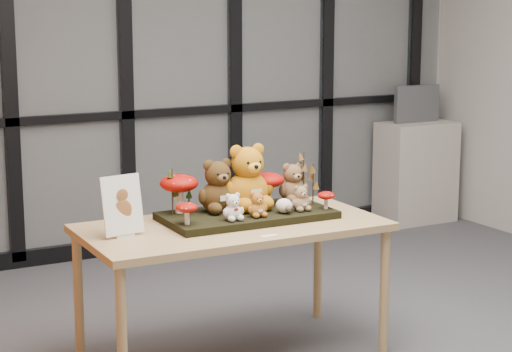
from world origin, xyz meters
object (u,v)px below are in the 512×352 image
bear_brown_medium (218,183)px  plush_cream_hedgehog (284,205)px  bear_small_yellow (257,203)px  bear_tan_back (293,180)px  cabinet (416,172)px  mushroom_front_right (326,199)px  bear_pooh_yellow (247,173)px  bear_white_bow (233,205)px  mushroom_front_left (187,212)px  monitor (417,104)px  bear_beige_small (301,197)px  diorama_tray (247,215)px  mushroom_back_left (179,192)px  mushroom_back_right (268,187)px  sign_holder (122,208)px  display_table (232,236)px

bear_brown_medium → plush_cream_hedgehog: (0.29, -0.21, -0.11)m
bear_brown_medium → bear_small_yellow: (0.12, -0.21, -0.08)m
bear_tan_back → cabinet: size_ratio=0.28×
bear_brown_medium → mushroom_front_right: (0.54, -0.23, -0.10)m
plush_cream_hedgehog → bear_small_yellow: bearing=-176.9°
bear_pooh_yellow → bear_white_bow: bear_pooh_yellow is taller
mushroom_front_left → monitor: bearing=33.9°
bear_beige_small → cabinet: bearing=41.7°
bear_tan_back → bear_beige_small: 0.24m
diorama_tray → bear_white_bow: (-0.15, -0.13, 0.10)m
diorama_tray → mushroom_back_left: 0.38m
bear_beige_small → plush_cream_hedgehog: (-0.11, -0.01, -0.03)m
bear_beige_small → mushroom_front_right: (0.14, -0.03, -0.02)m
bear_brown_medium → mushroom_front_left: 0.34m
plush_cream_hedgehog → mushroom_back_left: (-0.48, 0.27, 0.07)m
plush_cream_hedgehog → bear_beige_small: bearing=4.8°
bear_tan_back → bear_small_yellow: size_ratio=1.63×
plush_cream_hedgehog → bear_brown_medium: bearing=145.2°
bear_tan_back → mushroom_back_right: (-0.16, -0.01, -0.02)m
bear_white_bow → mushroom_front_right: (0.56, -0.01, -0.03)m
bear_tan_back → bear_white_bow: 0.56m
mushroom_back_right → mushroom_front_left: mushroom_back_right is taller
plush_cream_hedgehog → sign_holder: size_ratio=0.28×
bear_pooh_yellow → plush_cream_hedgehog: bear_pooh_yellow is taller
bear_white_bow → mushroom_back_left: mushroom_back_left is taller
bear_tan_back → plush_cream_hedgehog: size_ratio=2.79×
diorama_tray → mushroom_front_left: bearing=-164.5°
bear_small_yellow → monitor: size_ratio=0.33×
display_table → mushroom_back_right: 0.40m
display_table → cabinet: (2.80, 2.01, -0.24)m
display_table → plush_cream_hedgehog: 0.32m
mushroom_front_right → bear_white_bow: bearing=179.1°
bear_brown_medium → bear_tan_back: bear_brown_medium is taller
diorama_tray → sign_holder: (-0.71, -0.03, 0.12)m
bear_pooh_yellow → mushroom_back_right: bear_pooh_yellow is taller
bear_tan_back → plush_cream_hedgehog: 0.31m
bear_small_yellow → monitor: monitor is taller
mushroom_back_right → sign_holder: sign_holder is taller
diorama_tray → mushroom_back_right: size_ratio=4.59×
bear_tan_back → mushroom_front_right: (0.06, -0.25, -0.07)m
bear_pooh_yellow → bear_tan_back: 0.32m
mushroom_back_right → mushroom_front_right: bearing=-47.3°
bear_small_yellow → mushroom_front_left: bearing=177.9°
bear_brown_medium → bear_small_yellow: bearing=-59.2°
mushroom_back_right → display_table: bearing=-152.8°
mushroom_back_left → mushroom_front_right: mushroom_back_left is taller
display_table → diorama_tray: diorama_tray is taller
bear_small_yellow → bear_tan_back: bearing=34.6°
bear_tan_back → mushroom_front_left: bear_tan_back is taller
diorama_tray → mushroom_front_right: bearing=-17.7°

